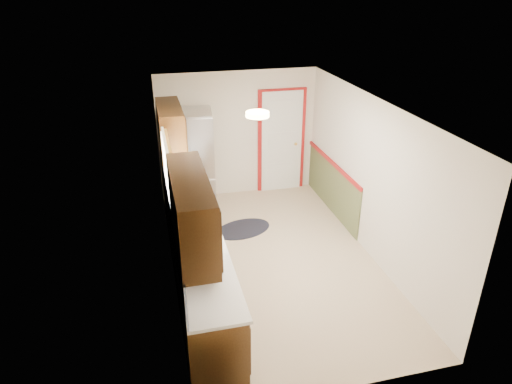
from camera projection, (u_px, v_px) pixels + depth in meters
room_shell at (274, 189)px, 6.46m from camera, size 3.20×5.20×2.52m
kitchen_run at (191, 234)px, 6.11m from camera, size 0.63×4.00×2.20m
back_wall_trim at (292, 151)px, 8.75m from camera, size 1.12×2.30×2.08m
ceiling_fixture at (257, 114)px, 5.72m from camera, size 0.30×0.30×0.06m
microwave at (202, 250)px, 5.15m from camera, size 0.33×0.57×0.38m
refrigerator at (192, 161)px, 8.17m from camera, size 0.84×0.81×1.84m
rug at (243, 229)px, 7.81m from camera, size 1.13×0.89×0.01m
cooktop at (184, 182)px, 7.27m from camera, size 0.55×0.66×0.02m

